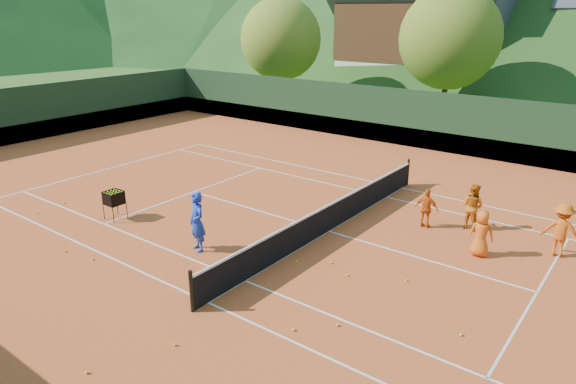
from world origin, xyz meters
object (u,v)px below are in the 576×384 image
Objects in this scene: student_b at (427,209)px; ball_hopper at (114,198)px; student_d at (561,230)px; student_a at (472,206)px; tennis_net at (329,217)px; coach at (197,222)px; student_c at (481,234)px; chalet_left at (425,26)px.

student_b is 10.61m from ball_hopper.
student_d is (3.96, 0.37, 0.15)m from student_b.
student_a reaches higher than tennis_net.
coach reaches higher than student_d.
student_c is at bearing 15.04° from tennis_net.
student_c is 0.12× the size of tennis_net.
student_b is at bearing -39.04° from student_c.
student_b is 0.11× the size of tennis_net.
coach reaches higher than student_b.
tennis_net is 12.07× the size of ball_hopper.
student_b is at bearing -0.43° from student_d.
student_a reaches higher than student_b.
tennis_net is 0.87× the size of chalet_left.
student_b is 1.33× the size of ball_hopper.
chalet_left reaches higher than student_c.
coach reaches higher than student_a.
student_c is 11.99m from ball_hopper.
ball_hopper is (-4.13, -0.01, -0.17)m from coach.
chalet_left is (-3.51, 33.57, 4.88)m from ball_hopper.
coach reaches higher than student_c.
student_c is at bearing 23.48° from ball_hopper.
chalet_left reaches higher than student_d.
coach reaches higher than ball_hopper.
ball_hopper is 34.10m from chalet_left.
student_c reaches higher than tennis_net.
student_c is at bearing 31.50° from student_d.
tennis_net is at bearing 2.00° from student_c.
student_d is at bearing 22.37° from tennis_net.
ball_hopper is (-10.10, -6.66, -0.03)m from student_a.
ball_hopper is (-8.88, -5.81, 0.08)m from student_b.
ball_hopper is 0.07× the size of chalet_left.
student_b is 30.80m from chalet_left.
student_b is at bearing 70.88° from coach.
student_d is 14.25m from ball_hopper.
student_a is 4.76m from tennis_net.
tennis_net is 32.04m from chalet_left.
tennis_net reaches higher than ball_hopper.
student_a is 12.10m from ball_hopper.
student_a is at bearing 68.28° from coach.
student_d reaches higher than student_b.
student_a is (5.97, 6.65, -0.15)m from coach.
student_b is at bearing 48.32° from student_a.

